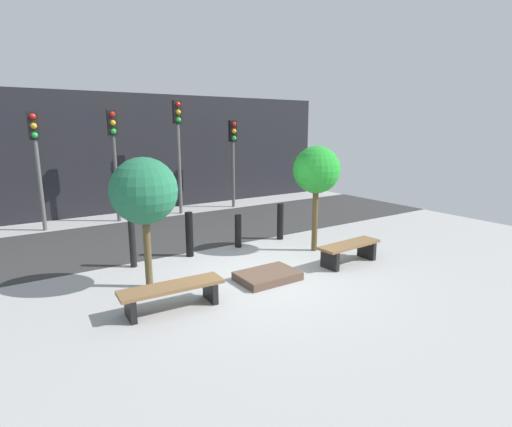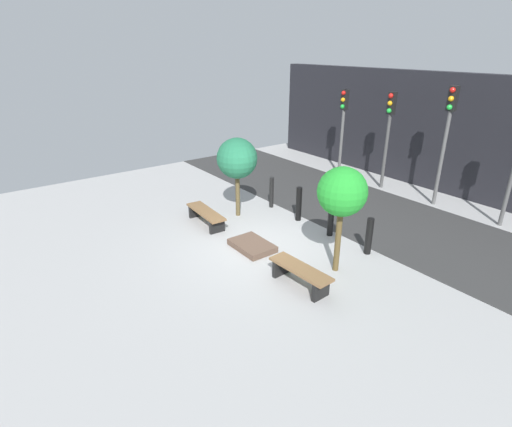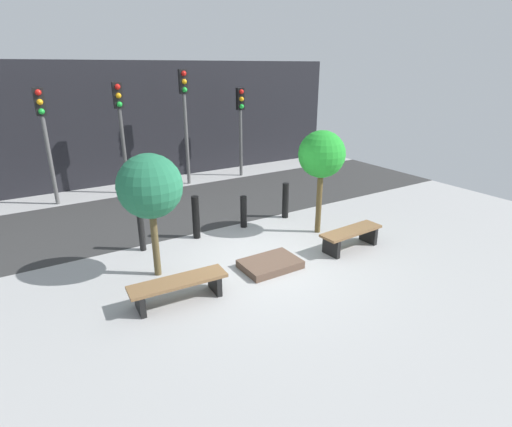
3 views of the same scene
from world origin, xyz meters
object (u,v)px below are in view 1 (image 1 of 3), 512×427
bollard_left (189,234)px  traffic_light_west (36,150)px  tree_behind_left_bench (144,192)px  traffic_light_mid_east (178,137)px  traffic_light_mid_west (114,146)px  tree_behind_right_bench (316,171)px  planter_bed (268,276)px  bollard_right (280,221)px  bench_right (349,249)px  bench_left (172,292)px  bollard_far_left (132,244)px  bollard_center (238,231)px  traffic_light_east (233,148)px

bollard_left → traffic_light_west: bearing=119.2°
tree_behind_left_bench → traffic_light_mid_east: bearing=61.7°
traffic_light_mid_west → tree_behind_right_bench: bearing=-61.7°
planter_bed → bollard_right: (2.03, 2.28, 0.42)m
bench_right → bollard_left: 3.75m
tree_behind_left_bench → traffic_light_west: size_ratio=0.73×
bench_left → planter_bed: 2.14m
bollard_far_left → tree_behind_right_bench: bearing=-17.4°
tree_behind_left_bench → bollard_left: tree_behind_left_bench is taller
traffic_light_mid_west → tree_behind_left_bench: bearing=-99.7°
bollard_center → traffic_light_mid_west: bearing=110.8°
traffic_light_east → bench_left: bearing=-127.1°
bench_right → traffic_light_west: 9.20m
planter_bed → bollard_left: bollard_left is taller
bollard_center → bollard_far_left: bearing=180.0°
planter_bed → bench_left: bearing=-174.6°
bench_right → bollard_center: bearing=117.0°
bollard_left → bollard_center: bollard_left is taller
traffic_light_west → traffic_light_mid_east: bearing=0.0°
bench_right → traffic_light_mid_west: bearing=111.1°
traffic_light_mid_west → traffic_light_mid_east: traffic_light_mid_east is taller
traffic_light_mid_east → tree_behind_left_bench: bearing=-118.3°
bollard_far_left → bench_left: bearing=-92.1°
bench_left → traffic_light_east: size_ratio=0.54×
tree_behind_right_bench → traffic_light_mid_west: traffic_light_mid_west is taller
bench_right → traffic_light_west: (-5.41, 7.15, 2.07)m
bench_right → bollard_right: bollard_right is taller
tree_behind_right_bench → traffic_light_mid_east: traffic_light_mid_east is taller
tree_behind_left_bench → traffic_light_mid_east: 6.83m
traffic_light_west → traffic_light_mid_west: traffic_light_mid_west is taller
bench_left → planter_bed: bearing=8.5°
bench_left → bench_right: 4.24m
bollard_left → traffic_light_mid_west: size_ratio=0.30×
traffic_light_west → traffic_light_mid_east: 4.39m
bollard_center → traffic_light_east: bearing=60.8°
bollard_far_left → traffic_light_west: traffic_light_west is taller
bench_right → bollard_right: bearing=88.9°
bollard_center → traffic_light_mid_west: traffic_light_mid_west is taller
bollard_right → traffic_light_east: size_ratio=0.30×
traffic_light_west → traffic_light_mid_east: (4.38, 0.00, 0.30)m
traffic_light_mid_east → planter_bed: bearing=-99.0°
bollard_left → bollard_center: 1.36m
bollard_center → traffic_light_mid_east: 5.21m
bollard_left → bollard_far_left: bearing=180.0°
bench_right → bollard_left: bollard_left is taller
bench_left → bollard_right: 4.84m
bollard_center → traffic_light_west: traffic_light_west is taller
bollard_left → traffic_light_west: size_ratio=0.31×
bench_left → traffic_light_mid_east: traffic_light_mid_east is taller
traffic_light_west → tree_behind_left_bench: bearing=-79.0°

